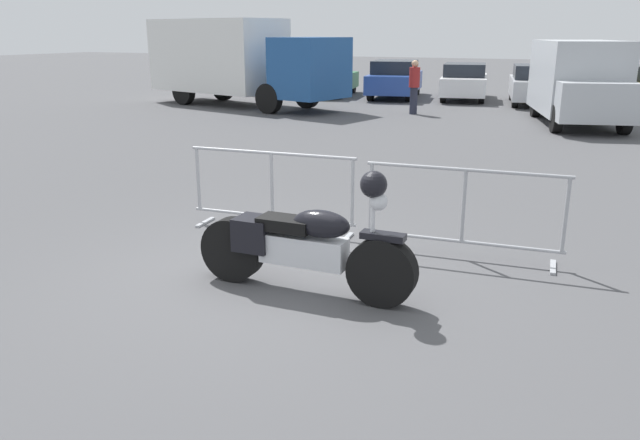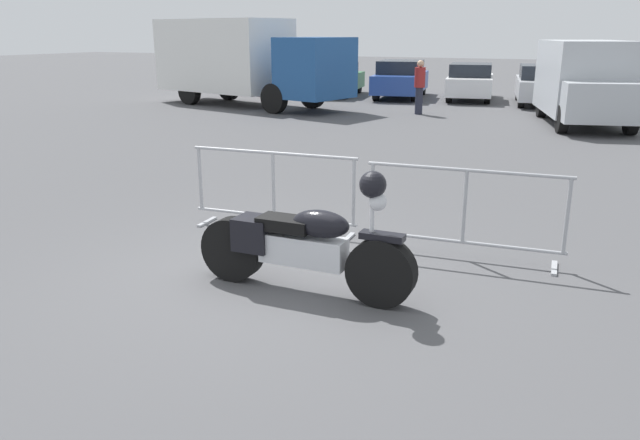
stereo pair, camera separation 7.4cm
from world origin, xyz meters
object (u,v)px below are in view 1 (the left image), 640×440
at_px(crowd_barrier_near, 272,191).
at_px(parked_car_silver, 535,84).
at_px(pedestrian, 414,85).
at_px(delivery_van, 578,80).
at_px(box_truck, 235,59).
at_px(parked_car_white, 464,81).
at_px(crowd_barrier_far, 463,212).
at_px(parked_car_yellow, 617,85).
at_px(parked_car_blue, 395,79).
at_px(motorcycle, 304,245).
at_px(parked_car_maroon, 279,76).
at_px(parked_car_green, 330,79).

distance_m(crowd_barrier_near, parked_car_silver, 17.40).
bearing_deg(crowd_barrier_near, pedestrian, 97.74).
distance_m(delivery_van, parked_car_silver, 5.11).
relative_size(box_truck, delivery_van, 1.50).
bearing_deg(pedestrian, box_truck, 46.78).
xyz_separation_m(parked_car_white, pedestrian, (-0.54, -5.16, 0.22)).
height_order(crowd_barrier_far, parked_car_silver, parked_car_silver).
bearing_deg(parked_car_yellow, parked_car_white, 80.16).
xyz_separation_m(parked_car_silver, pedestrian, (-3.24, -4.59, 0.21)).
bearing_deg(box_truck, parked_car_blue, 63.57).
height_order(motorcycle, parked_car_white, parked_car_white).
height_order(box_truck, parked_car_yellow, box_truck).
bearing_deg(pedestrian, parked_car_maroon, 10.80).
distance_m(box_truck, parked_car_blue, 6.67).
relative_size(parked_car_blue, parked_car_silver, 1.04).
bearing_deg(parked_car_green, parked_car_white, -92.97).
distance_m(parked_car_maroon, parked_car_silver, 10.78).
bearing_deg(pedestrian, parked_car_blue, -20.99).
distance_m(motorcycle, parked_car_green, 20.47).
relative_size(crowd_barrier_near, parked_car_green, 0.55).
distance_m(parked_car_silver, pedestrian, 5.62).
distance_m(parked_car_green, parked_car_white, 5.42).
distance_m(crowd_barrier_far, parked_car_silver, 17.37).
relative_size(delivery_van, parked_car_green, 1.28).
distance_m(crowd_barrier_near, parked_car_green, 18.48).
bearing_deg(parked_car_green, pedestrian, -142.75).
bearing_deg(parked_car_green, parked_car_maroon, 68.48).
height_order(parked_car_maroon, parked_car_silver, parked_car_silver).
relative_size(box_truck, parked_car_maroon, 1.92).
height_order(motorcycle, parked_car_blue, parked_car_blue).
relative_size(crowd_barrier_far, parked_car_maroon, 0.55).
bearing_deg(parked_car_silver, parked_car_maroon, 77.65).
distance_m(motorcycle, parked_car_silver, 18.98).
height_order(box_truck, parked_car_white, box_truck).
relative_size(box_truck, pedestrian, 4.74).
height_order(crowd_barrier_near, parked_car_silver, parked_car_silver).
xyz_separation_m(parked_car_blue, pedestrian, (2.15, -4.78, 0.18)).
xyz_separation_m(parked_car_maroon, parked_car_white, (8.08, 0.07, 0.02)).
distance_m(crowd_barrier_far, parked_car_yellow, 17.98).
relative_size(motorcycle, crowd_barrier_far, 1.02).
xyz_separation_m(crowd_barrier_far, parked_car_silver, (-0.98, 17.34, 0.16)).
bearing_deg(crowd_barrier_far, crowd_barrier_near, 180.00).
bearing_deg(parked_car_green, delivery_van, -125.89).
distance_m(crowd_barrier_near, parked_car_white, 17.95).
bearing_deg(delivery_van, parked_car_silver, -176.43).
height_order(motorcycle, parked_car_yellow, parked_car_yellow).
bearing_deg(parked_car_white, crowd_barrier_far, -178.10).
xyz_separation_m(crowd_barrier_near, parked_car_maroon, (-9.27, 17.84, 0.13)).
bearing_deg(parked_car_blue, parked_car_yellow, -97.12).
relative_size(crowd_barrier_near, box_truck, 0.29).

